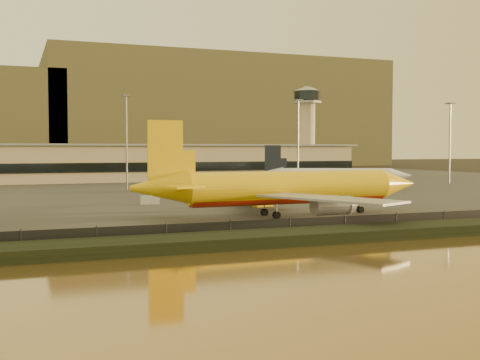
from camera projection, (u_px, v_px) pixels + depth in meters
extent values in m
plane|color=black|center=(289.00, 223.00, 90.29)|extent=(900.00, 900.00, 0.00)
cube|color=black|center=(348.00, 234.00, 74.38)|extent=(320.00, 7.00, 1.40)
cube|color=#2D2D2D|center=(152.00, 186.00, 179.00)|extent=(320.00, 220.00, 0.20)
cube|color=black|center=(332.00, 225.00, 78.09)|extent=(300.00, 0.05, 2.20)
cube|color=tan|center=(133.00, 163.00, 206.69)|extent=(160.00, 22.00, 12.00)
cube|color=black|center=(139.00, 167.00, 196.29)|extent=(160.00, 0.60, 3.00)
cube|color=gray|center=(132.00, 145.00, 206.36)|extent=(164.00, 24.00, 0.60)
cylinder|color=tan|center=(307.00, 138.00, 236.60)|extent=(6.40, 6.40, 30.00)
cylinder|color=black|center=(307.00, 96.00, 235.73)|extent=(10.40, 10.40, 3.50)
cone|color=gray|center=(307.00, 89.00, 235.58)|extent=(11.20, 11.20, 2.00)
cylinder|color=gray|center=(307.00, 102.00, 235.86)|extent=(11.20, 11.20, 0.80)
cylinder|color=slate|center=(127.00, 143.00, 160.79)|extent=(0.50, 0.50, 25.00)
cube|color=slate|center=(126.00, 95.00, 160.13)|extent=(2.20, 2.20, 0.40)
cylinder|color=slate|center=(298.00, 144.00, 176.62)|extent=(0.50, 0.50, 25.00)
cube|color=slate|center=(298.00, 100.00, 175.96)|extent=(2.20, 2.20, 0.40)
cylinder|color=slate|center=(450.00, 144.00, 188.72)|extent=(0.50, 0.50, 25.00)
cube|color=slate|center=(450.00, 103.00, 188.05)|extent=(2.20, 2.20, 0.40)
cube|color=brown|center=(200.00, 116.00, 437.81)|extent=(220.00, 160.00, 70.00)
cylinder|color=#E6B30C|center=(291.00, 187.00, 97.96)|extent=(35.35, 6.16, 5.09)
cylinder|color=#A21D09|center=(291.00, 192.00, 98.00)|extent=(34.34, 5.01, 3.97)
cone|color=#E6B30C|center=(397.00, 184.00, 106.00)|extent=(7.00, 5.29, 5.09)
cone|color=#E6B30C|center=(159.00, 188.00, 89.52)|extent=(8.95, 5.35, 5.09)
cube|color=#E6B30C|center=(165.00, 150.00, 89.61)|extent=(5.39, 0.57, 8.90)
cube|color=#E6B30C|center=(163.00, 183.00, 94.94)|extent=(6.05, 6.01, 0.31)
cube|color=#E6B30C|center=(182.00, 187.00, 85.56)|extent=(6.23, 6.20, 0.31)
cube|color=gray|center=(252.00, 187.00, 110.13)|extent=(14.04, 23.01, 0.31)
cylinder|color=gray|center=(272.00, 196.00, 108.09)|extent=(5.95, 2.97, 2.80)
cube|color=gray|center=(329.00, 199.00, 85.13)|extent=(15.13, 22.90, 0.31)
cylinder|color=gray|center=(331.00, 206.00, 89.19)|extent=(5.95, 2.97, 2.80)
cylinder|color=black|center=(360.00, 209.00, 103.32)|extent=(1.15, 0.92, 1.12)
cylinder|color=slate|center=(360.00, 206.00, 103.29)|extent=(0.20, 0.20, 2.29)
cylinder|color=black|center=(277.00, 215.00, 94.67)|extent=(1.15, 0.92, 1.12)
cylinder|color=slate|center=(277.00, 211.00, 94.64)|extent=(0.20, 0.20, 2.29)
cylinder|color=black|center=(264.00, 212.00, 98.89)|extent=(1.15, 0.92, 1.12)
cylinder|color=slate|center=(264.00, 209.00, 98.86)|extent=(0.20, 0.20, 2.29)
cylinder|color=silver|center=(336.00, 176.00, 161.65)|extent=(27.84, 15.12, 3.98)
cylinder|color=gray|center=(336.00, 178.00, 161.69)|extent=(26.76, 14.00, 3.10)
cone|color=silver|center=(401.00, 176.00, 160.80)|extent=(6.70, 5.88, 3.98)
cone|color=silver|center=(270.00, 174.00, 162.53)|extent=(8.15, 6.51, 3.98)
cube|color=black|center=(273.00, 158.00, 162.26)|extent=(4.14, 2.04, 6.96)
cube|color=silver|center=(276.00, 173.00, 166.40)|extent=(5.48, 5.47, 0.24)
cube|color=silver|center=(276.00, 174.00, 158.46)|extent=(4.33, 4.15, 0.24)
cube|color=gray|center=(329.00, 176.00, 172.64)|extent=(16.69, 16.50, 0.24)
cylinder|color=gray|center=(337.00, 181.00, 169.92)|extent=(5.25, 3.92, 2.19)
cube|color=gray|center=(338.00, 180.00, 150.82)|extent=(6.07, 18.05, 0.24)
cylinder|color=gray|center=(345.00, 184.00, 153.45)|extent=(5.25, 3.92, 2.19)
cylinder|color=black|center=(377.00, 188.00, 161.28)|extent=(1.08, 0.99, 0.88)
cylinder|color=slate|center=(377.00, 186.00, 161.26)|extent=(0.21, 0.21, 1.79)
cylinder|color=black|center=(326.00, 188.00, 160.19)|extent=(1.08, 0.99, 0.88)
cylinder|color=slate|center=(326.00, 187.00, 160.17)|extent=(0.21, 0.21, 1.79)
cylinder|color=black|center=(325.00, 187.00, 163.76)|extent=(1.08, 0.99, 0.88)
cylinder|color=slate|center=(325.00, 186.00, 163.74)|extent=(0.21, 0.21, 1.79)
cube|color=#E6B30C|center=(263.00, 202.00, 114.17)|extent=(4.09, 2.59, 1.70)
cube|color=silver|center=(150.00, 200.00, 118.93)|extent=(3.98, 2.49, 1.66)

